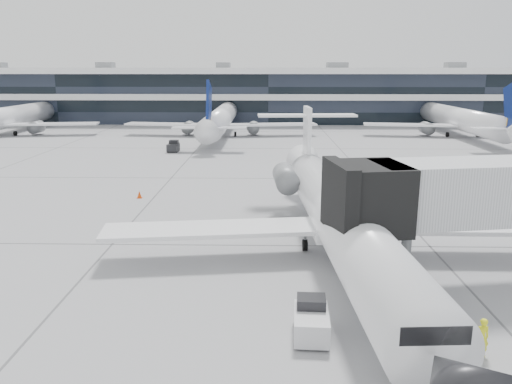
{
  "coord_description": "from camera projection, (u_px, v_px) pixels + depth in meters",
  "views": [
    {
      "loc": [
        -0.24,
        -29.64,
        10.71
      ],
      "look_at": [
        -0.97,
        3.52,
        2.6
      ],
      "focal_mm": 35.0,
      "sensor_mm": 36.0,
      "label": 1
    }
  ],
  "objects": [
    {
      "name": "ground",
      "position": [
        270.0,
        246.0,
        31.32
      ],
      "size": [
        220.0,
        220.0,
        0.0
      ],
      "primitive_type": "plane",
      "color": "gray",
      "rests_on": "ground"
    },
    {
      "name": "terminal",
      "position": [
        268.0,
        97.0,
        109.77
      ],
      "size": [
        170.0,
        22.0,
        10.0
      ],
      "primitive_type": "cube",
      "color": "black",
      "rests_on": "ground"
    },
    {
      "name": "bg_jet_left",
      "position": [
        7.0,
        134.0,
        85.7
      ],
      "size": [
        32.0,
        40.0,
        9.6
      ],
      "primitive_type": null,
      "color": "white",
      "rests_on": "ground"
    },
    {
      "name": "bg_jet_center",
      "position": [
        221.0,
        135.0,
        84.91
      ],
      "size": [
        32.0,
        40.0,
        9.6
      ],
      "primitive_type": null,
      "color": "white",
      "rests_on": "ground"
    },
    {
      "name": "bg_jet_right",
      "position": [
        458.0,
        136.0,
        84.05
      ],
      "size": [
        32.0,
        40.0,
        9.6
      ],
      "primitive_type": null,
      "color": "white",
      "rests_on": "ground"
    },
    {
      "name": "regional_jet",
      "position": [
        338.0,
        214.0,
        28.64
      ],
      "size": [
        27.11,
        33.84,
        7.81
      ],
      "rotation": [
        0.0,
        0.0,
        0.06
      ],
      "color": "white",
      "rests_on": "ground"
    },
    {
      "name": "ramp_worker",
      "position": [
        482.0,
        337.0,
        19.01
      ],
      "size": [
        0.6,
        0.41,
        1.6
      ],
      "primitive_type": "imported",
      "rotation": [
        0.0,
        0.0,
        3.18
      ],
      "color": "yellow",
      "rests_on": "ground"
    },
    {
      "name": "baggage_tug",
      "position": [
        311.0,
        321.0,
        20.53
      ],
      "size": [
        1.54,
        2.46,
        1.52
      ],
      "rotation": [
        0.0,
        0.0,
        -0.05
      ],
      "color": "silver",
      "rests_on": "ground"
    },
    {
      "name": "traffic_cone",
      "position": [
        139.0,
        195.0,
        42.91
      ],
      "size": [
        0.53,
        0.53,
        0.64
      ],
      "rotation": [
        0.0,
        0.0,
        -0.27
      ],
      "color": "#D7410B",
      "rests_on": "ground"
    },
    {
      "name": "far_tug",
      "position": [
        173.0,
        147.0,
        67.37
      ],
      "size": [
        1.44,
        2.39,
        1.5
      ],
      "rotation": [
        0.0,
        0.0,
        -0.02
      ],
      "color": "black",
      "rests_on": "ground"
    }
  ]
}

